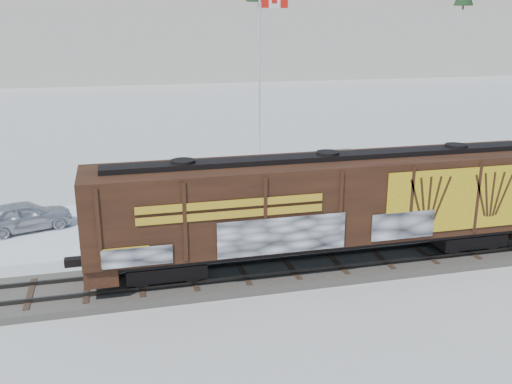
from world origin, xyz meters
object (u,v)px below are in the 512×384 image
object	(u,v)px
car_dark	(349,205)
car_white	(270,195)
hopper_railcar	(326,202)
car_silver	(25,216)
flagpole	(261,108)

from	to	relation	value
car_dark	car_white	bearing A→B (deg)	71.28
car_dark	hopper_railcar	bearing A→B (deg)	158.26
hopper_railcar	car_dark	distance (m)	7.29
car_silver	car_dark	distance (m)	16.31
hopper_railcar	car_silver	xyz separation A→B (m)	(-12.56, 7.89, -2.15)
hopper_railcar	flagpole	world-z (taller)	flagpole
hopper_railcar	car_silver	size ratio (longest dim) A/B	4.33
hopper_railcar	car_dark	xyz separation A→B (m)	(3.63, 5.91, -2.25)
flagpole	car_white	world-z (taller)	flagpole
flagpole	car_white	bearing A→B (deg)	-101.32
car_white	hopper_railcar	bearing A→B (deg)	-165.15
car_white	car_silver	bearing A→B (deg)	104.23
flagpole	hopper_railcar	bearing A→B (deg)	-95.19
car_white	flagpole	bearing A→B (deg)	2.63
flagpole	car_white	distance (m)	8.65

